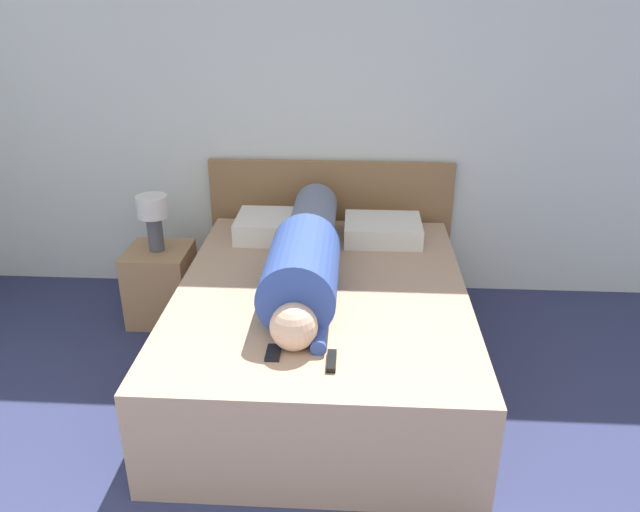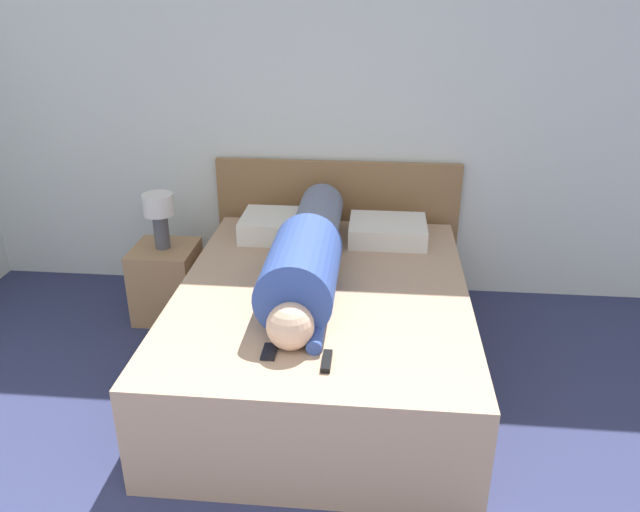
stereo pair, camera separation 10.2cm
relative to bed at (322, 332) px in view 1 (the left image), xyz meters
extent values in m
cube|color=silver|center=(-0.07, 1.15, 1.02)|extent=(6.08, 0.06, 2.60)
cube|color=tan|center=(0.00, 0.00, 0.00)|extent=(1.54, 1.98, 0.55)
cube|color=olive|center=(0.00, 1.08, 0.19)|extent=(1.66, 0.04, 0.94)
cube|color=#A37A51|center=(-1.08, 0.58, -0.03)|extent=(0.39, 0.40, 0.49)
cylinder|color=#4C4C51|center=(-1.08, 0.58, 0.32)|extent=(0.10, 0.10, 0.23)
cylinder|color=silver|center=(-1.08, 0.58, 0.50)|extent=(0.19, 0.19, 0.13)
sphere|color=#DBB293|center=(-0.09, -0.60, 0.38)|extent=(0.21, 0.21, 0.21)
cylinder|color=#334C99|center=(-0.09, -0.20, 0.46)|extent=(0.37, 0.67, 0.37)
cylinder|color=slate|center=(-0.09, 0.54, 0.41)|extent=(0.28, 0.80, 0.28)
cylinder|color=#334C99|center=(0.02, -0.55, 0.31)|extent=(0.07, 0.22, 0.07)
cube|color=silver|center=(-0.32, 0.69, 0.35)|extent=(0.50, 0.39, 0.14)
cube|color=silver|center=(0.34, 0.69, 0.34)|extent=(0.48, 0.39, 0.12)
cube|color=black|center=(0.08, -0.71, 0.29)|extent=(0.04, 0.15, 0.02)
cube|color=black|center=(-0.18, -0.65, 0.28)|extent=(0.06, 0.13, 0.01)
camera|label=1|loc=(0.17, -2.95, 1.80)|focal=35.00mm
camera|label=2|loc=(0.27, -2.95, 1.80)|focal=35.00mm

